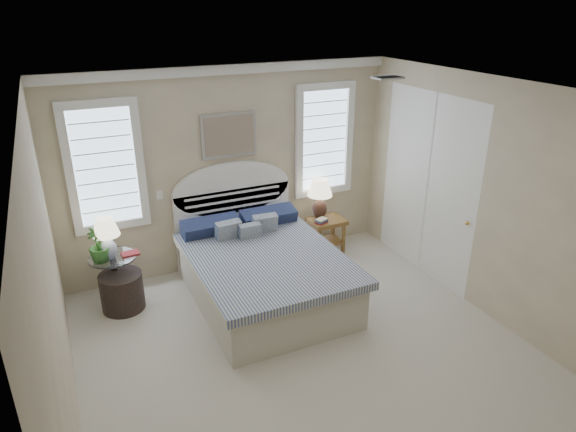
# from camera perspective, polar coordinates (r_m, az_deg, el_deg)

# --- Properties ---
(floor) EXTENTS (4.50, 5.00, 0.01)m
(floor) POSITION_cam_1_polar(r_m,az_deg,el_deg) (5.45, 3.15, -16.09)
(floor) COLOR beige
(floor) RESTS_ON ground
(ceiling) EXTENTS (4.50, 5.00, 0.01)m
(ceiling) POSITION_cam_1_polar(r_m,az_deg,el_deg) (4.30, 3.94, 13.09)
(ceiling) COLOR white
(ceiling) RESTS_ON wall_back
(wall_back) EXTENTS (4.50, 0.02, 2.70)m
(wall_back) POSITION_cam_1_polar(r_m,az_deg,el_deg) (6.86, -6.49, 5.16)
(wall_back) COLOR tan
(wall_back) RESTS_ON floor
(wall_left) EXTENTS (0.02, 5.00, 2.70)m
(wall_left) POSITION_cam_1_polar(r_m,az_deg,el_deg) (4.26, -24.58, -8.68)
(wall_left) COLOR tan
(wall_left) RESTS_ON floor
(wall_right) EXTENTS (0.02, 5.00, 2.70)m
(wall_right) POSITION_cam_1_polar(r_m,az_deg,el_deg) (6.05, 22.62, 0.98)
(wall_right) COLOR tan
(wall_right) RESTS_ON floor
(crown_molding) EXTENTS (4.50, 0.08, 0.12)m
(crown_molding) POSITION_cam_1_polar(r_m,az_deg,el_deg) (6.54, -6.89, 15.87)
(crown_molding) COLOR white
(crown_molding) RESTS_ON wall_back
(hvac_vent) EXTENTS (0.30, 0.20, 0.02)m
(hvac_vent) POSITION_cam_1_polar(r_m,az_deg,el_deg) (5.61, 11.02, 14.86)
(hvac_vent) COLOR #B2B2B2
(hvac_vent) RESTS_ON ceiling
(switch_plate) EXTENTS (0.08, 0.01, 0.12)m
(switch_plate) POSITION_cam_1_polar(r_m,az_deg,el_deg) (6.69, -14.08, 2.31)
(switch_plate) COLOR white
(switch_plate) RESTS_ON wall_back
(window_left) EXTENTS (0.90, 0.06, 1.60)m
(window_left) POSITION_cam_1_polar(r_m,az_deg,el_deg) (6.47, -19.65, 5.17)
(window_left) COLOR #A8C0D5
(window_left) RESTS_ON wall_back
(window_right) EXTENTS (0.90, 0.06, 1.60)m
(window_right) POSITION_cam_1_polar(r_m,az_deg,el_deg) (7.32, 4.00, 8.43)
(window_right) COLOR #A8C0D5
(window_right) RESTS_ON wall_back
(painting) EXTENTS (0.74, 0.04, 0.58)m
(painting) POSITION_cam_1_polar(r_m,az_deg,el_deg) (6.69, -6.55, 8.90)
(painting) COLOR silver
(painting) RESTS_ON wall_back
(closet_door) EXTENTS (0.02, 1.80, 2.40)m
(closet_door) POSITION_cam_1_polar(r_m,az_deg,el_deg) (6.88, 15.18, 3.23)
(closet_door) COLOR white
(closet_door) RESTS_ON floor
(bed) EXTENTS (1.72, 2.28, 1.47)m
(bed) POSITION_cam_1_polar(r_m,az_deg,el_deg) (6.34, -3.00, -5.80)
(bed) COLOR beige
(bed) RESTS_ON floor
(side_table_left) EXTENTS (0.56, 0.56, 0.63)m
(side_table_left) POSITION_cam_1_polar(r_m,az_deg,el_deg) (6.52, -18.66, -6.19)
(side_table_left) COLOR black
(side_table_left) RESTS_ON floor
(nightstand_right) EXTENTS (0.50, 0.40, 0.53)m
(nightstand_right) POSITION_cam_1_polar(r_m,az_deg,el_deg) (7.40, 4.29, -1.39)
(nightstand_right) COLOR olive
(nightstand_right) RESTS_ON floor
(floor_pot) EXTENTS (0.53, 0.53, 0.46)m
(floor_pot) POSITION_cam_1_polar(r_m,az_deg,el_deg) (6.47, -17.95, -7.97)
(floor_pot) COLOR black
(floor_pot) RESTS_ON floor
(lamp_left) EXTENTS (0.36, 0.36, 0.51)m
(lamp_left) POSITION_cam_1_polar(r_m,az_deg,el_deg) (6.27, -19.54, -1.89)
(lamp_left) COLOR white
(lamp_left) RESTS_ON side_table_left
(lamp_right) EXTENTS (0.39, 0.39, 0.58)m
(lamp_right) POSITION_cam_1_polar(r_m,az_deg,el_deg) (7.28, 3.56, 2.42)
(lamp_right) COLOR black
(lamp_right) RESTS_ON nightstand_right
(potted_plant) EXTENTS (0.24, 0.24, 0.42)m
(potted_plant) POSITION_cam_1_polar(r_m,az_deg,el_deg) (6.26, -20.29, -3.02)
(potted_plant) COLOR #31732E
(potted_plant) RESTS_ON side_table_left
(books_left) EXTENTS (0.21, 0.16, 0.03)m
(books_left) POSITION_cam_1_polar(r_m,az_deg,el_deg) (6.39, -17.13, -4.03)
(books_left) COLOR maroon
(books_left) RESTS_ON side_table_left
(books_right) EXTENTS (0.20, 0.18, 0.07)m
(books_right) POSITION_cam_1_polar(r_m,az_deg,el_deg) (7.20, 3.73, -0.55)
(books_right) COLOR maroon
(books_right) RESTS_ON nightstand_right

